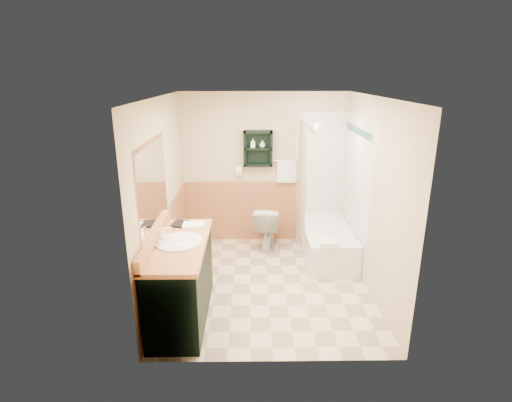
{
  "coord_description": "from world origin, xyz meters",
  "views": [
    {
      "loc": [
        -0.21,
        -4.7,
        2.66
      ],
      "look_at": [
        -0.15,
        0.2,
        1.09
      ],
      "focal_mm": 28.0,
      "sensor_mm": 36.0,
      "label": 1
    }
  ],
  "objects_px": {
    "bathtub": "(326,241)",
    "hair_dryer": "(239,170)",
    "soap_bottle_b": "(262,145)",
    "wall_shelf": "(258,148)",
    "vanity_book": "(172,215)",
    "soap_bottle_a": "(253,145)",
    "toilet": "(267,227)",
    "vanity": "(181,280)"
  },
  "relations": [
    {
      "from": "hair_dryer",
      "to": "vanity_book",
      "type": "height_order",
      "value": "hair_dryer"
    },
    {
      "from": "hair_dryer",
      "to": "soap_bottle_b",
      "type": "bearing_deg",
      "value": -4.66
    },
    {
      "from": "vanity_book",
      "to": "bathtub",
      "type": "bearing_deg",
      "value": 39.0
    },
    {
      "from": "vanity",
      "to": "vanity_book",
      "type": "bearing_deg",
      "value": 106.61
    },
    {
      "from": "wall_shelf",
      "to": "hair_dryer",
      "type": "height_order",
      "value": "wall_shelf"
    },
    {
      "from": "toilet",
      "to": "soap_bottle_a",
      "type": "bearing_deg",
      "value": -39.6
    },
    {
      "from": "bathtub",
      "to": "soap_bottle_b",
      "type": "bearing_deg",
      "value": 149.99
    },
    {
      "from": "vanity",
      "to": "soap_bottle_a",
      "type": "bearing_deg",
      "value": 68.93
    },
    {
      "from": "wall_shelf",
      "to": "vanity_book",
      "type": "xyz_separation_m",
      "value": [
        -1.06,
        -1.58,
        -0.51
      ]
    },
    {
      "from": "vanity",
      "to": "soap_bottle_b",
      "type": "relative_size",
      "value": 12.84
    },
    {
      "from": "hair_dryer",
      "to": "soap_bottle_a",
      "type": "height_order",
      "value": "soap_bottle_a"
    },
    {
      "from": "vanity",
      "to": "wall_shelf",
      "type": "bearing_deg",
      "value": 67.2
    },
    {
      "from": "toilet",
      "to": "vanity_book",
      "type": "relative_size",
      "value": 2.87
    },
    {
      "from": "hair_dryer",
      "to": "toilet",
      "type": "bearing_deg",
      "value": -30.89
    },
    {
      "from": "bathtub",
      "to": "soap_bottle_b",
      "type": "distance_m",
      "value": 1.77
    },
    {
      "from": "toilet",
      "to": "bathtub",
      "type": "bearing_deg",
      "value": 167.63
    },
    {
      "from": "hair_dryer",
      "to": "vanity",
      "type": "xyz_separation_m",
      "value": [
        -0.59,
        -2.15,
        -0.74
      ]
    },
    {
      "from": "vanity",
      "to": "toilet",
      "type": "distance_m",
      "value": 2.16
    },
    {
      "from": "bathtub",
      "to": "hair_dryer",
      "type": "bearing_deg",
      "value": 156.25
    },
    {
      "from": "soap_bottle_b",
      "to": "bathtub",
      "type": "bearing_deg",
      "value": -30.01
    },
    {
      "from": "wall_shelf",
      "to": "bathtub",
      "type": "height_order",
      "value": "wall_shelf"
    },
    {
      "from": "wall_shelf",
      "to": "soap_bottle_b",
      "type": "relative_size",
      "value": 4.87
    },
    {
      "from": "toilet",
      "to": "soap_bottle_a",
      "type": "relative_size",
      "value": 4.85
    },
    {
      "from": "wall_shelf",
      "to": "vanity_book",
      "type": "distance_m",
      "value": 1.97
    },
    {
      "from": "wall_shelf",
      "to": "vanity_book",
      "type": "bearing_deg",
      "value": -123.92
    },
    {
      "from": "vanity",
      "to": "toilet",
      "type": "bearing_deg",
      "value": 61.28
    },
    {
      "from": "vanity_book",
      "to": "soap_bottle_a",
      "type": "height_order",
      "value": "soap_bottle_a"
    },
    {
      "from": "hair_dryer",
      "to": "toilet",
      "type": "relative_size",
      "value": 0.35
    },
    {
      "from": "vanity_book",
      "to": "toilet",
      "type": "bearing_deg",
      "value": 61.05
    },
    {
      "from": "soap_bottle_a",
      "to": "bathtub",
      "type": "bearing_deg",
      "value": -26.66
    },
    {
      "from": "bathtub",
      "to": "vanity",
      "type": "bearing_deg",
      "value": -140.7
    },
    {
      "from": "vanity_book",
      "to": "vanity",
      "type": "bearing_deg",
      "value": -60.42
    },
    {
      "from": "soap_bottle_a",
      "to": "toilet",
      "type": "bearing_deg",
      "value": -47.08
    },
    {
      "from": "vanity",
      "to": "soap_bottle_b",
      "type": "height_order",
      "value": "soap_bottle_b"
    },
    {
      "from": "hair_dryer",
      "to": "vanity",
      "type": "distance_m",
      "value": 2.35
    },
    {
      "from": "toilet",
      "to": "soap_bottle_b",
      "type": "bearing_deg",
      "value": -65.17
    },
    {
      "from": "vanity_book",
      "to": "wall_shelf",
      "type": "bearing_deg",
      "value": 69.05
    },
    {
      "from": "wall_shelf",
      "to": "vanity",
      "type": "bearing_deg",
      "value": -112.8
    },
    {
      "from": "toilet",
      "to": "vanity_book",
      "type": "xyz_separation_m",
      "value": [
        -1.2,
        -1.34,
        0.7
      ]
    },
    {
      "from": "vanity",
      "to": "soap_bottle_a",
      "type": "height_order",
      "value": "soap_bottle_a"
    },
    {
      "from": "wall_shelf",
      "to": "toilet",
      "type": "bearing_deg",
      "value": -59.45
    },
    {
      "from": "wall_shelf",
      "to": "soap_bottle_a",
      "type": "distance_m",
      "value": 0.09
    }
  ]
}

